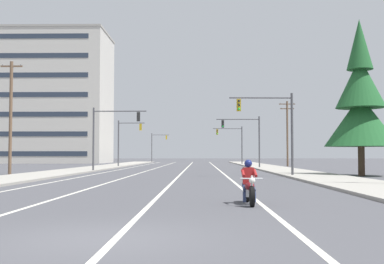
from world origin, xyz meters
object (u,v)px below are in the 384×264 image
object	(u,v)px
traffic_signal_mid_right	(247,134)
apartment_building_far_left_block	(40,98)
traffic_signal_mid_left	(126,137)
utility_pole_left_near	(11,116)
traffic_signal_near_right	(274,121)
motorcycle_with_rider	(249,186)
conifer_tree_right_verge_near	(360,103)
traffic_signal_far_right	(234,139)
traffic_signal_far_left	(157,143)
traffic_signal_near_left	(109,129)
utility_pole_right_far	(287,131)

from	to	relation	value
traffic_signal_mid_right	apartment_building_far_left_block	size ratio (longest dim) A/B	0.23
traffic_signal_mid_left	utility_pole_left_near	size ratio (longest dim) A/B	0.66
traffic_signal_near_right	motorcycle_with_rider	bearing A→B (deg)	-101.11
conifer_tree_right_verge_near	utility_pole_left_near	bearing A→B (deg)	175.47
traffic_signal_mid_left	apartment_building_far_left_block	world-z (taller)	apartment_building_far_left_block
traffic_signal_mid_left	traffic_signal_far_right	world-z (taller)	same
motorcycle_with_rider	conifer_tree_right_verge_near	xyz separation A→B (m)	(10.73, 21.07, 4.98)
motorcycle_with_rider	traffic_signal_far_left	bearing A→B (deg)	97.22
traffic_signal_near_right	utility_pole_left_near	size ratio (longest dim) A/B	0.66
traffic_signal_near_left	traffic_signal_near_right	bearing A→B (deg)	-36.85
traffic_signal_mid_right	conifer_tree_right_verge_near	world-z (taller)	conifer_tree_right_verge_near
apartment_building_far_left_block	utility_pole_left_near	bearing A→B (deg)	-73.53
motorcycle_with_rider	traffic_signal_near_left	world-z (taller)	traffic_signal_near_left
motorcycle_with_rider	traffic_signal_mid_right	distance (m)	41.68
apartment_building_far_left_block	motorcycle_with_rider	bearing A→B (deg)	-66.81
conifer_tree_right_verge_near	traffic_signal_near_left	bearing A→B (deg)	156.22
traffic_signal_mid_left	conifer_tree_right_verge_near	size ratio (longest dim) A/B	0.51
traffic_signal_far_right	conifer_tree_right_verge_near	distance (m)	41.38
traffic_signal_mid_right	motorcycle_with_rider	bearing A→B (deg)	-95.45
traffic_signal_near_right	traffic_signal_far_right	size ratio (longest dim) A/B	1.00
traffic_signal_near_right	traffic_signal_near_left	world-z (taller)	same
utility_pole_right_far	apartment_building_far_left_block	distance (m)	52.26
utility_pole_left_near	traffic_signal_mid_right	bearing A→B (deg)	40.43
motorcycle_with_rider	traffic_signal_near_left	size ratio (longest dim) A/B	0.35
motorcycle_with_rider	conifer_tree_right_verge_near	size ratio (longest dim) A/B	0.18
traffic_signal_near_right	utility_pole_right_far	bearing A→B (deg)	77.99
traffic_signal_near_left	traffic_signal_mid_left	distance (m)	17.47
motorcycle_with_rider	utility_pole_left_near	xyz separation A→B (m)	(-17.25, 23.29, 4.27)
traffic_signal_near_left	apartment_building_far_left_block	distance (m)	53.64
traffic_signal_mid_left	traffic_signal_far_right	distance (m)	20.76
traffic_signal_far_right	utility_pole_right_far	bearing A→B (deg)	-58.13
traffic_signal_near_left	traffic_signal_far_left	distance (m)	55.72
traffic_signal_mid_right	traffic_signal_near_left	bearing A→B (deg)	-142.82
traffic_signal_near_left	traffic_signal_mid_left	world-z (taller)	same
traffic_signal_far_right	traffic_signal_far_left	world-z (taller)	same
traffic_signal_near_left	traffic_signal_far_right	bearing A→B (deg)	65.59
traffic_signal_near_right	traffic_signal_mid_right	distance (m)	21.67
traffic_signal_far_right	utility_pole_left_near	world-z (taller)	utility_pole_left_near
traffic_signal_mid_right	traffic_signal_far_left	size ratio (longest dim) A/B	1.00
motorcycle_with_rider	traffic_signal_far_left	size ratio (longest dim) A/B	0.35
motorcycle_with_rider	utility_pole_left_near	world-z (taller)	utility_pole_left_near
traffic_signal_mid_left	apartment_building_far_left_block	distance (m)	38.37
conifer_tree_right_verge_near	apartment_building_far_left_block	size ratio (longest dim) A/B	0.45
traffic_signal_mid_left	utility_pole_right_far	xyz separation A→B (m)	(22.08, 3.15, 0.89)
traffic_signal_far_left	utility_pole_left_near	size ratio (longest dim) A/B	0.66
traffic_signal_near_right	utility_pole_right_far	distance (m)	32.04
motorcycle_with_rider	apartment_building_far_left_block	xyz separation A→B (m)	(-33.45, 78.09, 12.25)
conifer_tree_right_verge_near	apartment_building_far_left_block	world-z (taller)	apartment_building_far_left_block
traffic_signal_mid_left	utility_pole_left_near	distance (m)	25.23
utility_pole_right_far	conifer_tree_right_verge_near	xyz separation A→B (m)	(0.20, -29.93, 0.66)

